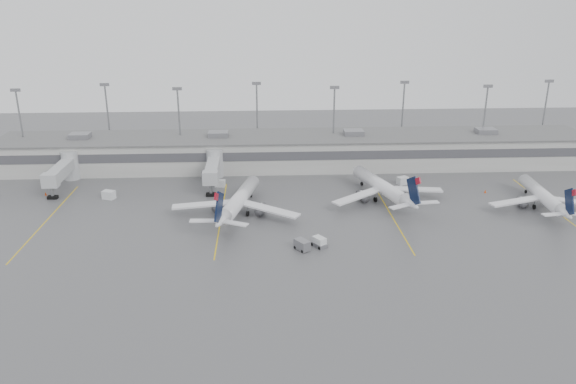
{
  "coord_description": "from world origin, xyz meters",
  "views": [
    {
      "loc": [
        -9.13,
        -83.1,
        43.85
      ],
      "look_at": [
        -3.76,
        24.0,
        5.0
      ],
      "focal_mm": 35.0,
      "sensor_mm": 36.0,
      "label": 1
    }
  ],
  "objects_px": {
    "jet_far_right": "(544,196)",
    "baggage_tug": "(319,243)",
    "jet_mid_right": "(383,187)",
    "jet_mid_left": "(238,201)"
  },
  "relations": [
    {
      "from": "jet_far_right",
      "to": "baggage_tug",
      "type": "bearing_deg",
      "value": -157.23
    },
    {
      "from": "jet_mid_right",
      "to": "jet_far_right",
      "type": "relative_size",
      "value": 1.07
    },
    {
      "from": "jet_mid_right",
      "to": "jet_mid_left",
      "type": "bearing_deg",
      "value": 175.82
    },
    {
      "from": "jet_mid_right",
      "to": "baggage_tug",
      "type": "relative_size",
      "value": 8.75
    },
    {
      "from": "jet_mid_right",
      "to": "jet_far_right",
      "type": "height_order",
      "value": "jet_mid_right"
    },
    {
      "from": "baggage_tug",
      "to": "jet_mid_right",
      "type": "bearing_deg",
      "value": 20.29
    },
    {
      "from": "jet_mid_right",
      "to": "jet_far_right",
      "type": "xyz_separation_m",
      "value": [
        32.84,
        -6.63,
        -0.27
      ]
    },
    {
      "from": "baggage_tug",
      "to": "jet_far_right",
      "type": "bearing_deg",
      "value": -15.8
    },
    {
      "from": "jet_far_right",
      "to": "baggage_tug",
      "type": "xyz_separation_m",
      "value": [
        -49.27,
        -16.4,
        -2.01
      ]
    },
    {
      "from": "jet_mid_left",
      "to": "jet_mid_right",
      "type": "bearing_deg",
      "value": 26.33
    }
  ]
}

